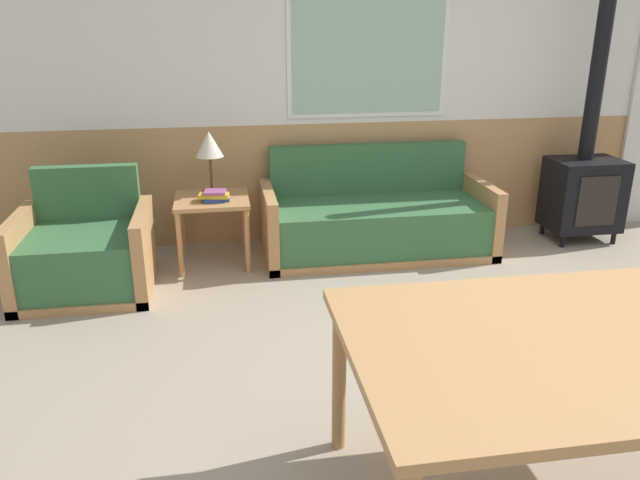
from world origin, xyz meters
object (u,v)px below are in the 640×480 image
at_px(table_lamp, 209,148).
at_px(couch, 376,222).
at_px(dining_table, 572,354).
at_px(wood_stove, 585,174).
at_px(armchair, 85,256).
at_px(side_table, 212,208).

bearing_deg(table_lamp, couch, -3.33).
height_order(table_lamp, dining_table, table_lamp).
distance_m(table_lamp, wood_stove, 3.07).
distance_m(table_lamp, dining_table, 3.15).
height_order(armchair, wood_stove, wood_stove).
xyz_separation_m(table_lamp, dining_table, (1.26, -2.88, -0.20)).
distance_m(couch, dining_table, 2.84).
relative_size(side_table, table_lamp, 1.14).
bearing_deg(couch, side_table, -179.04).
bearing_deg(dining_table, table_lamp, 113.62).
bearing_deg(armchair, side_table, 8.80).
xyz_separation_m(armchair, dining_table, (2.13, -2.40, 0.42)).
height_order(armchair, table_lamp, table_lamp).
xyz_separation_m(couch, armchair, (-2.15, -0.40, 0.00)).
relative_size(side_table, dining_table, 0.34).
bearing_deg(side_table, wood_stove, 0.89).
distance_m(couch, table_lamp, 1.42).
bearing_deg(table_lamp, wood_stove, -0.90).
bearing_deg(couch, table_lamp, 176.67).
xyz_separation_m(side_table, dining_table, (1.26, -2.79, 0.24)).
relative_size(armchair, dining_table, 0.54).
height_order(couch, side_table, couch).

